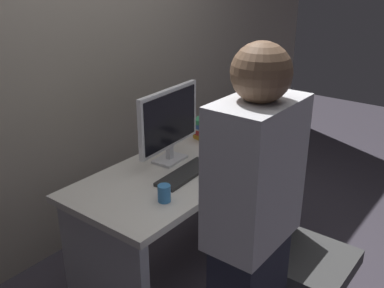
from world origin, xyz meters
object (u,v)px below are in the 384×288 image
(office_chair, at_px, (296,262))
(monitor, at_px, (169,122))
(book_stack, at_px, (208,127))
(desk, at_px, (186,198))
(cell_phone, at_px, (252,150))
(keyboard, at_px, (186,173))
(person_at_desk, at_px, (251,239))
(cup_near_keyboard, at_px, (164,193))
(mouse, at_px, (217,154))

(office_chair, relative_size, monitor, 1.74)
(office_chair, bearing_deg, book_stack, 62.32)
(desk, distance_m, book_stack, 0.56)
(cell_phone, bearing_deg, keyboard, 147.60)
(person_at_desk, height_order, monitor, person_at_desk)
(cup_near_keyboard, height_order, cell_phone, cup_near_keyboard)
(keyboard, bearing_deg, cup_near_keyboard, -164.87)
(keyboard, distance_m, cup_near_keyboard, 0.32)
(office_chair, height_order, cell_phone, office_chair)
(monitor, height_order, mouse, monitor)
(person_at_desk, bearing_deg, keyboard, 57.58)
(monitor, bearing_deg, keyboard, -115.91)
(office_chair, distance_m, keyboard, 0.77)
(desk, relative_size, cup_near_keyboard, 16.58)
(cup_near_keyboard, relative_size, cell_phone, 0.63)
(book_stack, bearing_deg, office_chair, -117.68)
(book_stack, bearing_deg, monitor, -175.99)
(desk, relative_size, person_at_desk, 0.91)
(mouse, bearing_deg, cell_phone, -28.07)
(person_at_desk, relative_size, cup_near_keyboard, 18.14)
(office_chair, distance_m, cup_near_keyboard, 0.79)
(desk, bearing_deg, person_at_desk, -125.07)
(desk, bearing_deg, cup_near_keyboard, -155.50)
(mouse, bearing_deg, desk, 158.78)
(cup_near_keyboard, bearing_deg, monitor, 36.98)
(keyboard, xyz_separation_m, cell_phone, (0.55, -0.12, -0.01))
(keyboard, height_order, cell_phone, keyboard)
(mouse, relative_size, cell_phone, 0.69)
(desk, height_order, book_stack, book_stack)
(mouse, height_order, book_stack, book_stack)
(monitor, distance_m, mouse, 0.38)
(cell_phone, bearing_deg, book_stack, 71.59)
(person_at_desk, relative_size, keyboard, 3.81)
(desk, xyz_separation_m, keyboard, (-0.11, -0.08, 0.24))
(desk, xyz_separation_m, book_stack, (0.44, 0.15, 0.31))
(desk, distance_m, office_chair, 0.79)
(desk, distance_m, monitor, 0.50)
(person_at_desk, xyz_separation_m, monitor, (0.53, 0.89, 0.17))
(monitor, bearing_deg, desk, -85.79)
(monitor, distance_m, book_stack, 0.48)
(office_chair, bearing_deg, cup_near_keyboard, 121.14)
(person_at_desk, relative_size, monitor, 3.03)
(cell_phone, bearing_deg, monitor, 124.72)
(office_chair, bearing_deg, cell_phone, 49.19)
(person_at_desk, xyz_separation_m, cup_near_keyboard, (0.13, 0.59, -0.04))
(monitor, relative_size, cell_phone, 3.76)
(monitor, distance_m, keyboard, 0.33)
(person_at_desk, bearing_deg, book_stack, 43.23)
(person_at_desk, height_order, book_stack, person_at_desk)
(office_chair, xyz_separation_m, monitor, (0.04, 0.90, 0.58))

